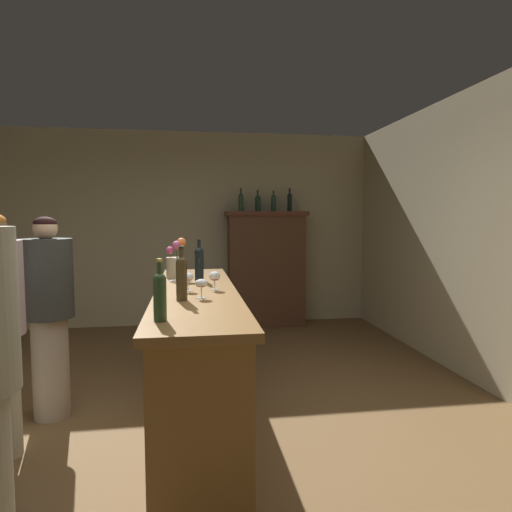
% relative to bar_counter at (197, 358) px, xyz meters
% --- Properties ---
extents(floor, '(9.33, 9.33, 0.00)m').
position_rel_bar_counter_xyz_m(floor, '(-0.21, -0.34, -0.52)').
color(floor, brown).
rests_on(floor, ground).
extents(wall_back, '(5.70, 0.12, 2.78)m').
position_rel_bar_counter_xyz_m(wall_back, '(-0.21, 3.30, 0.87)').
color(wall_back, '#C0B691').
rests_on(wall_back, ground).
extents(bar_counter, '(0.57, 2.60, 1.04)m').
position_rel_bar_counter_xyz_m(bar_counter, '(0.00, 0.00, 0.00)').
color(bar_counter, olive).
rests_on(bar_counter, ground).
extents(display_cabinet, '(1.16, 0.43, 1.65)m').
position_rel_bar_counter_xyz_m(display_cabinet, '(1.04, 3.00, 0.33)').
color(display_cabinet, '#543523').
rests_on(display_cabinet, ground).
extents(wine_bottle_chardonnay, '(0.07, 0.07, 0.34)m').
position_rel_bar_counter_xyz_m(wine_bottle_chardonnay, '(-0.09, -0.45, 0.67)').
color(wine_bottle_chardonnay, '#40341C').
rests_on(wine_bottle_chardonnay, bar_counter).
extents(wine_bottle_malbec, '(0.07, 0.07, 0.34)m').
position_rel_bar_counter_xyz_m(wine_bottle_malbec, '(0.03, 0.44, 0.67)').
color(wine_bottle_malbec, black).
rests_on(wine_bottle_malbec, bar_counter).
extents(wine_bottle_pinot, '(0.07, 0.07, 0.31)m').
position_rel_bar_counter_xyz_m(wine_bottle_pinot, '(-0.19, -0.99, 0.65)').
color(wine_bottle_pinot, '#2B4727').
rests_on(wine_bottle_pinot, bar_counter).
extents(wine_glass_front, '(0.08, 0.08, 0.13)m').
position_rel_bar_counter_xyz_m(wine_glass_front, '(0.13, -0.07, 0.61)').
color(wine_glass_front, white).
rests_on(wine_glass_front, bar_counter).
extents(wine_glass_mid, '(0.08, 0.08, 0.13)m').
position_rel_bar_counter_xyz_m(wine_glass_mid, '(-0.06, -0.10, 0.61)').
color(wine_glass_mid, white).
rests_on(wine_glass_mid, bar_counter).
extents(wine_glass_rear, '(0.08, 0.08, 0.12)m').
position_rel_bar_counter_xyz_m(wine_glass_rear, '(0.03, -0.39, 0.61)').
color(wine_glass_rear, white).
rests_on(wine_glass_rear, bar_counter).
extents(flower_arrangement, '(0.17, 0.19, 0.35)m').
position_rel_bar_counter_xyz_m(flower_arrangement, '(-0.16, 0.60, 0.65)').
color(flower_arrangement, tan).
rests_on(flower_arrangement, bar_counter).
extents(cheese_plate, '(0.17, 0.17, 0.01)m').
position_rel_bar_counter_xyz_m(cheese_plate, '(-0.12, 0.39, 0.52)').
color(cheese_plate, white).
rests_on(cheese_plate, bar_counter).
extents(display_bottle_left, '(0.07, 0.07, 0.33)m').
position_rel_bar_counter_xyz_m(display_bottle_left, '(0.68, 3.00, 1.26)').
color(display_bottle_left, '#2B4834').
rests_on(display_bottle_left, display_cabinet).
extents(display_bottle_midleft, '(0.08, 0.08, 0.30)m').
position_rel_bar_counter_xyz_m(display_bottle_midleft, '(0.92, 3.00, 1.25)').
color(display_bottle_midleft, '#1A3625').
rests_on(display_bottle_midleft, display_cabinet).
extents(display_bottle_center, '(0.07, 0.07, 0.29)m').
position_rel_bar_counter_xyz_m(display_bottle_center, '(1.15, 3.00, 1.26)').
color(display_bottle_center, '#264635').
rests_on(display_bottle_center, display_cabinet).
extents(display_bottle_midright, '(0.07, 0.07, 0.33)m').
position_rel_bar_counter_xyz_m(display_bottle_midright, '(1.38, 3.00, 1.27)').
color(display_bottle_midright, black).
rests_on(display_bottle_midright, display_cabinet).
extents(patron_in_grey, '(0.37, 0.37, 1.56)m').
position_rel_bar_counter_xyz_m(patron_in_grey, '(-1.12, 0.34, 0.32)').
color(patron_in_grey, '#A29282').
rests_on(patron_in_grey, ground).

